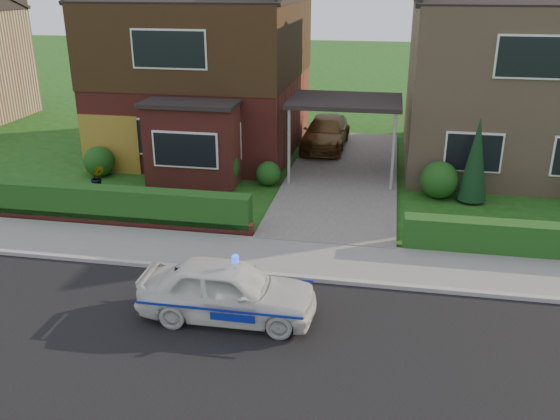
# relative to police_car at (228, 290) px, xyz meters

# --- Properties ---
(ground) EXTENTS (120.00, 120.00, 0.00)m
(ground) POSITION_rel_police_car_xyz_m (1.54, -1.20, -0.62)
(ground) COLOR #194612
(ground) RESTS_ON ground
(road) EXTENTS (60.00, 6.00, 0.02)m
(road) POSITION_rel_police_car_xyz_m (1.54, -1.20, -0.62)
(road) COLOR black
(road) RESTS_ON ground
(kerb) EXTENTS (60.00, 0.16, 0.12)m
(kerb) POSITION_rel_police_car_xyz_m (1.54, 1.85, -0.56)
(kerb) COLOR #9E9993
(kerb) RESTS_ON ground
(sidewalk) EXTENTS (60.00, 2.00, 0.10)m
(sidewalk) POSITION_rel_police_car_xyz_m (1.54, 2.90, -0.57)
(sidewalk) COLOR slate
(sidewalk) RESTS_ON ground
(driveway) EXTENTS (3.80, 12.00, 0.12)m
(driveway) POSITION_rel_police_car_xyz_m (1.54, 9.80, -0.56)
(driveway) COLOR #666059
(driveway) RESTS_ON ground
(house_left) EXTENTS (7.50, 9.53, 7.25)m
(house_left) POSITION_rel_police_car_xyz_m (-4.24, 12.70, 3.19)
(house_left) COLOR maroon
(house_left) RESTS_ON ground
(house_right) EXTENTS (7.50, 8.06, 7.25)m
(house_right) POSITION_rel_police_car_xyz_m (7.34, 12.79, 3.04)
(house_right) COLOR #987B5D
(house_right) RESTS_ON ground
(carport_link) EXTENTS (3.80, 3.00, 2.77)m
(carport_link) POSITION_rel_police_car_xyz_m (1.54, 9.75, 2.03)
(carport_link) COLOR black
(carport_link) RESTS_ON ground
(garage_door) EXTENTS (2.20, 0.10, 2.10)m
(garage_door) POSITION_rel_police_car_xyz_m (-6.71, 8.76, 0.43)
(garage_door) COLOR olive
(garage_door) RESTS_ON ground
(dwarf_wall) EXTENTS (7.70, 0.25, 0.36)m
(dwarf_wall) POSITION_rel_police_car_xyz_m (-4.26, 4.10, -0.44)
(dwarf_wall) COLOR maroon
(dwarf_wall) RESTS_ON ground
(hedge_left) EXTENTS (7.50, 0.55, 0.90)m
(hedge_left) POSITION_rel_police_car_xyz_m (-4.26, 4.25, -0.62)
(hedge_left) COLOR #1A3D13
(hedge_left) RESTS_ON ground
(hedge_right) EXTENTS (7.50, 0.55, 0.80)m
(hedge_right) POSITION_rel_police_car_xyz_m (7.34, 4.15, -0.62)
(hedge_right) COLOR #1A3D13
(hedge_right) RESTS_ON ground
(shrub_left_far) EXTENTS (1.08, 1.08, 1.08)m
(shrub_left_far) POSITION_rel_police_car_xyz_m (-6.96, 8.30, -0.08)
(shrub_left_far) COLOR #1A3D13
(shrub_left_far) RESTS_ON ground
(shrub_left_mid) EXTENTS (1.32, 1.32, 1.32)m
(shrub_left_mid) POSITION_rel_police_car_xyz_m (-2.46, 8.10, 0.04)
(shrub_left_mid) COLOR #1A3D13
(shrub_left_mid) RESTS_ON ground
(shrub_left_near) EXTENTS (0.84, 0.84, 0.84)m
(shrub_left_near) POSITION_rel_police_car_xyz_m (-0.86, 8.40, -0.20)
(shrub_left_near) COLOR #1A3D13
(shrub_left_near) RESTS_ON ground
(shrub_right_near) EXTENTS (1.20, 1.20, 1.20)m
(shrub_right_near) POSITION_rel_police_car_xyz_m (4.74, 8.20, -0.02)
(shrub_right_near) COLOR #1A3D13
(shrub_right_near) RESTS_ON ground
(conifer_a) EXTENTS (0.90, 0.90, 2.60)m
(conifer_a) POSITION_rel_police_car_xyz_m (5.74, 8.00, 0.68)
(conifer_a) COLOR black
(conifer_a) RESTS_ON ground
(police_car) EXTENTS (3.37, 3.68, 1.41)m
(police_car) POSITION_rel_police_car_xyz_m (0.00, 0.00, 0.00)
(police_car) COLOR silver
(police_car) RESTS_ON ground
(driveway_car) EXTENTS (1.81, 4.21, 1.21)m
(driveway_car) POSITION_rel_police_car_xyz_m (0.54, 13.23, 0.10)
(driveway_car) COLOR brown
(driveway_car) RESTS_ON driveway
(potted_plant_a) EXTENTS (0.45, 0.31, 0.83)m
(potted_plant_a) POSITION_rel_police_car_xyz_m (-3.72, 4.80, -0.21)
(potted_plant_a) COLOR gray
(potted_plant_a) RESTS_ON ground
(potted_plant_b) EXTENTS (0.56, 0.52, 0.81)m
(potted_plant_b) POSITION_rel_police_car_xyz_m (-6.35, 6.92, -0.22)
(potted_plant_b) COLOR gray
(potted_plant_b) RESTS_ON ground
(potted_plant_c) EXTENTS (0.48, 0.48, 0.76)m
(potted_plant_c) POSITION_rel_police_car_xyz_m (-4.11, 4.80, -0.25)
(potted_plant_c) COLOR gray
(potted_plant_c) RESTS_ON ground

